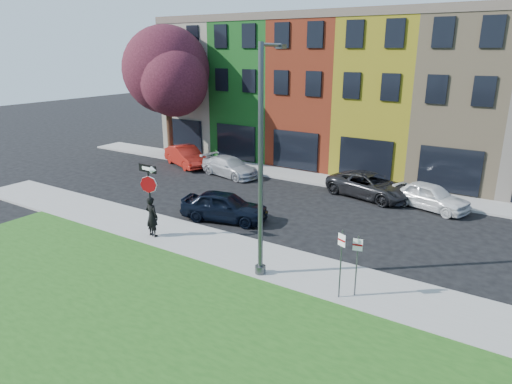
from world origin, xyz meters
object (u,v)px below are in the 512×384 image
Objects in this scene: street_lamp at (263,164)px; man at (152,217)px; sedan_near at (224,206)px; stop_sign at (149,186)px.

man is at bearing 166.03° from street_lamp.
sedan_near is at bearing -109.09° from man.
man is 0.40× the size of sedan_near.
street_lamp is at bearing 1.23° from stop_sign.
street_lamp is (5.92, -0.19, 3.25)m from man.
stop_sign is 4.25m from sedan_near.
stop_sign reaches higher than sedan_near.
stop_sign is at bearing 146.55° from sedan_near.
stop_sign is 6.18m from street_lamp.
sedan_near is (1.31, 3.65, -1.73)m from stop_sign.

